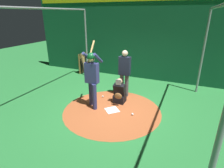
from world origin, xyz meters
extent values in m
plane|color=#287A38|center=(0.00, 0.00, 0.00)|extent=(27.58, 27.58, 0.00)
cylinder|color=#AD562D|center=(0.00, 0.00, 0.00)|extent=(3.25, 3.25, 0.01)
cube|color=white|center=(0.00, 0.00, 0.01)|extent=(0.59, 0.59, 0.01)
cylinder|color=navy|center=(0.14, -0.57, 0.45)|extent=(0.15, 0.15, 0.90)
cylinder|color=navy|center=(-0.10, -0.84, 0.45)|extent=(0.15, 0.15, 0.90)
cube|color=navy|center=(0.02, -0.71, 1.23)|extent=(0.22, 0.44, 0.67)
cylinder|color=navy|center=(-0.08, -0.51, 1.72)|extent=(0.54, 0.09, 0.42)
cylinder|color=navy|center=(-0.08, -0.91, 1.72)|extent=(0.54, 0.09, 0.42)
sphere|color=tan|center=(0.02, -0.71, 1.70)|extent=(0.23, 0.23, 0.23)
sphere|color=#0F4C23|center=(0.02, -0.71, 1.77)|extent=(0.26, 0.26, 0.26)
cylinder|color=tan|center=(-0.20, -0.84, 1.85)|extent=(0.54, 0.06, 0.73)
cube|color=black|center=(-0.69, 0.01, 0.14)|extent=(0.40, 0.40, 0.29)
cube|color=black|center=(-0.65, 0.01, 0.50)|extent=(0.30, 0.40, 0.47)
sphere|color=tan|center=(-0.63, 0.01, 0.83)|extent=(0.22, 0.22, 0.22)
cube|color=gray|center=(-0.53, 0.01, 0.83)|extent=(0.03, 0.19, 0.19)
ellipsoid|color=brown|center=(-0.37, 0.07, 0.39)|extent=(0.12, 0.28, 0.22)
cylinder|color=#4C4C51|center=(-1.27, 0.06, 0.44)|extent=(0.15, 0.15, 0.87)
cylinder|color=#4C4C51|center=(-1.27, -0.14, 0.44)|extent=(0.15, 0.15, 0.87)
cube|color=#1E2338|center=(-1.27, -0.04, 1.22)|extent=(0.22, 0.42, 0.69)
cylinder|color=#1E2338|center=(-1.27, 0.16, 1.27)|extent=(0.09, 0.09, 0.58)
cylinder|color=#1E2338|center=(-1.27, -0.24, 1.27)|extent=(0.09, 0.09, 0.58)
sphere|color=beige|center=(-1.27, -0.04, 1.69)|extent=(0.23, 0.23, 0.23)
cube|color=#145133|center=(-3.68, 0.00, 1.89)|extent=(0.20, 11.58, 3.79)
cylinder|color=gray|center=(-2.82, -2.59, 1.60)|extent=(0.08, 0.08, 3.19)
cylinder|color=gray|center=(-2.82, 2.59, 1.60)|extent=(0.08, 0.08, 3.19)
cylinder|color=gray|center=(2.82, 2.59, 1.60)|extent=(0.08, 0.08, 3.19)
cylinder|color=gray|center=(0.00, -2.59, 3.19)|extent=(5.65, 0.07, 0.07)
cylinder|color=gray|center=(0.00, 2.59, 3.19)|extent=(5.65, 0.07, 0.07)
cube|color=olive|center=(-3.43, -3.15, 0.53)|extent=(1.06, 0.04, 1.05)
cylinder|color=tan|center=(-3.86, -3.09, 0.45)|extent=(0.06, 0.16, 0.90)
cylinder|color=black|center=(-3.74, -3.09, 0.40)|extent=(0.06, 0.15, 0.80)
cylinder|color=tan|center=(-3.62, -3.09, 0.40)|extent=(0.06, 0.14, 0.81)
cylinder|color=black|center=(-3.50, -3.09, 0.46)|extent=(0.06, 0.15, 0.92)
cylinder|color=tan|center=(-3.38, -3.09, 0.43)|extent=(0.06, 0.17, 0.85)
cylinder|color=tan|center=(-3.26, -3.09, 0.44)|extent=(0.06, 0.14, 0.88)
cylinder|color=black|center=(-3.14, -3.09, 0.43)|extent=(0.06, 0.20, 0.87)
cylinder|color=black|center=(-3.02, -3.09, 0.41)|extent=(0.06, 0.14, 0.83)
sphere|color=white|center=(-1.11, -0.12, 0.04)|extent=(0.07, 0.07, 0.07)
sphere|color=white|center=(0.04, 0.73, 0.04)|extent=(0.07, 0.07, 0.07)
sphere|color=white|center=(-0.78, -0.73, 0.04)|extent=(0.07, 0.07, 0.07)
camera|label=1|loc=(4.94, 2.13, 3.05)|focal=29.20mm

